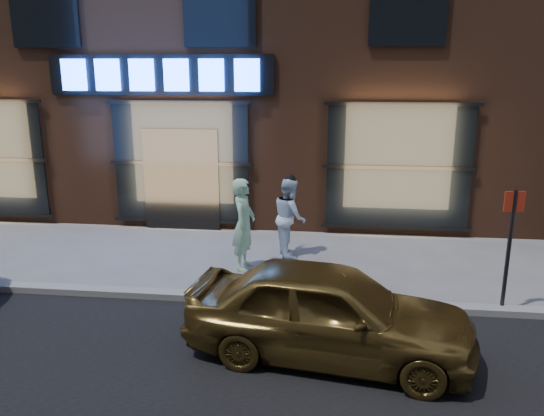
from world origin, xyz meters
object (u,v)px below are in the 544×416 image
Objects in this scene: gold_sedan at (329,311)px; sign_post at (510,240)px; man_cap at (290,217)px; man_bowtie at (244,224)px.

sign_post reaches higher than gold_sedan.
gold_sedan is 3.23m from sign_post.
sign_post is at bearing -140.11° from man_cap.
man_cap is 4.03m from gold_sedan.
man_bowtie is 0.47× the size of gold_sedan.
man_cap is (0.81, 0.87, -0.07)m from man_bowtie.
gold_sedan is at bearing -146.27° from man_bowtie.
man_bowtie is 3.49m from gold_sedan.
man_cap is 4.27m from sign_post.
man_bowtie is 1.09× the size of man_cap.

